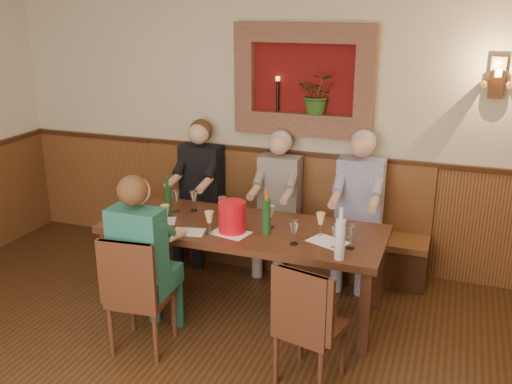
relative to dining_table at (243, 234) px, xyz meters
The scene contains 32 objects.
room_shell 2.21m from the dining_table, 90.00° to the right, with size 6.04×6.04×2.82m.
wainscoting 1.85m from the dining_table, 90.00° to the right, with size 6.02×6.02×1.15m.
wall_niche 1.59m from the dining_table, 77.58° to the left, with size 1.36×0.30×1.06m.
wall_sconce 2.53m from the dining_table, 29.61° to the left, with size 0.25×0.20×0.35m.
dining_table is the anchor object (origin of this frame).
bench 1.01m from the dining_table, 90.00° to the left, with size 3.00×0.45×1.11m.
chair_near_left 1.09m from the dining_table, 119.55° to the right, with size 0.46×0.46×0.95m.
chair_near_right 1.25m from the dining_table, 46.13° to the right, with size 0.49×0.49×0.92m.
person_bench_left 1.17m from the dining_table, 134.20° to the left, with size 0.43×0.52×1.44m.
person_bench_mid 0.85m from the dining_table, 87.68° to the left, with size 0.41×0.50×1.39m.
person_bench_right 1.18m from the dining_table, 45.25° to the left, with size 0.43×0.53×1.45m.
person_chair_front 0.93m from the dining_table, 122.72° to the right, with size 0.41×0.50×1.40m.
spittoon_bucket 0.25m from the dining_table, 104.62° to the right, with size 0.23×0.23×0.26m, color red.
wine_bottle_green_a 0.35m from the dining_table, 21.70° to the right, with size 0.08×0.08×0.38m.
wine_bottle_green_b 0.76m from the dining_table, behind, with size 0.08×0.08×0.35m.
water_bottle 1.01m from the dining_table, 22.18° to the right, with size 0.08×0.08×0.40m.
tasting_sheet_a 0.74m from the dining_table, 168.52° to the right, with size 0.28×0.20×0.00m, color white.
tasting_sheet_b 0.20m from the dining_table, 102.68° to the right, with size 0.30×0.22×0.00m, color white.
tasting_sheet_c 0.77m from the dining_table, ahead, with size 0.30×0.21×0.00m, color white.
tasting_sheet_d 0.47m from the dining_table, 143.17° to the right, with size 0.26×0.18×0.00m, color white.
wine_glass_0 0.95m from the dining_table, 167.49° to the right, with size 0.08×0.08×0.19m, color #DCCB84, non-canonical shape.
wine_glass_1 0.74m from the dining_table, 169.21° to the left, with size 0.08×0.08×0.19m, color white, non-canonical shape.
wine_glass_2 0.67m from the dining_table, 159.56° to the right, with size 0.08×0.08×0.19m, color #DCCB84, non-canonical shape.
wine_glass_3 0.32m from the dining_table, 151.84° to the left, with size 0.08×0.08×0.19m, color white, non-canonical shape.
wine_glass_4 0.25m from the dining_table, 86.99° to the right, with size 0.08×0.08×0.19m, color #DCCB84, non-canonical shape.
wine_glass_5 0.29m from the dining_table, 13.40° to the left, with size 0.08×0.08×0.19m, color #DCCB84, non-canonical shape.
wine_glass_6 0.58m from the dining_table, 23.36° to the right, with size 0.08×0.08×0.19m, color white, non-canonical shape.
wine_glass_7 0.69m from the dining_table, ahead, with size 0.08×0.08×0.19m, color #DCCB84, non-canonical shape.
wine_glass_8 0.97m from the dining_table, ahead, with size 0.08×0.08×0.19m, color white, non-canonical shape.
wine_glass_9 0.36m from the dining_table, 129.12° to the right, with size 0.08×0.08×0.19m, color #DCCB84, non-canonical shape.
wine_glass_10 0.61m from the dining_table, 160.39° to the left, with size 0.08×0.08×0.19m, color white, non-canonical shape.
wine_glass_11 0.87m from the dining_table, 12.51° to the right, with size 0.08×0.08×0.19m, color white, non-canonical shape.
Camera 1 is at (1.63, -2.35, 2.55)m, focal length 40.00 mm.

